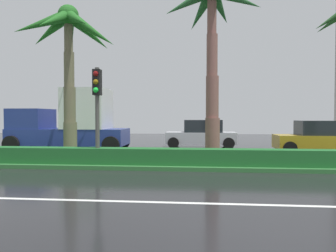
{
  "coord_description": "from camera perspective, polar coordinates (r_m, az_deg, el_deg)",
  "views": [
    {
      "loc": [
        -1.1,
        -5.0,
        1.94
      ],
      "look_at": [
        -2.45,
        9.41,
        1.5
      ],
      "focal_mm": 33.68,
      "sensor_mm": 36.0,
      "label": 1
    }
  ],
  "objects": [
    {
      "name": "palm_tree_centre_left",
      "position": [
        13.75,
        7.95,
        17.94
      ],
      "size": [
        4.12,
        4.0,
        7.45
      ],
      "color": "brown",
      "rests_on": "median_strip"
    },
    {
      "name": "median_strip",
      "position": [
        13.18,
        10.14,
        -6.42
      ],
      "size": [
        85.5,
        4.0,
        0.15
      ],
      "primitive_type": "cube",
      "color": "#2D6B33",
      "rests_on": "ground_plane"
    },
    {
      "name": "ground_plane",
      "position": [
        14.18,
        9.79,
        -6.34
      ],
      "size": [
        90.0,
        42.0,
        0.1
      ],
      "primitive_type": "cube",
      "color": "black"
    },
    {
      "name": "palm_tree_mid_left",
      "position": [
        15.01,
        -17.58,
        14.61
      ],
      "size": [
        4.38,
        4.53,
        6.69
      ],
      "color": "#676147",
      "rests_on": "median_strip"
    },
    {
      "name": "car_in_traffic_leading",
      "position": [
        19.81,
        6.07,
        -1.49
      ],
      "size": [
        4.3,
        2.02,
        1.72
      ],
      "rotation": [
        0.0,
        0.0,
        3.14
      ],
      "color": "silver",
      "rests_on": "ground_plane"
    },
    {
      "name": "median_hedge",
      "position": [
        11.75,
        10.72,
        -5.57
      ],
      "size": [
        76.5,
        0.7,
        0.6
      ],
      "color": "#1E6028",
      "rests_on": "median_strip"
    },
    {
      "name": "car_in_traffic_second",
      "position": [
        18.34,
        25.58,
        -1.91
      ],
      "size": [
        4.3,
        2.02,
        1.72
      ],
      "rotation": [
        0.0,
        0.0,
        3.14
      ],
      "color": "#B28C1E",
      "rests_on": "ground_plane"
    },
    {
      "name": "box_truck_lead",
      "position": [
        18.38,
        -17.22,
        0.44
      ],
      "size": [
        6.4,
        2.64,
        3.46
      ],
      "rotation": [
        0.0,
        0.0,
        3.14
      ],
      "color": "navy",
      "rests_on": "ground_plane"
    },
    {
      "name": "near_lane_divider_stripe",
      "position": [
        7.35,
        14.16,
        -13.61
      ],
      "size": [
        81.0,
        0.14,
        0.01
      ],
      "primitive_type": "cube",
      "color": "white",
      "rests_on": "ground_plane"
    },
    {
      "name": "traffic_signal_median_left",
      "position": [
        12.11,
        -12.71,
        5.02
      ],
      "size": [
        0.28,
        0.43,
        3.62
      ],
      "color": "#4C4C47",
      "rests_on": "median_strip"
    }
  ]
}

